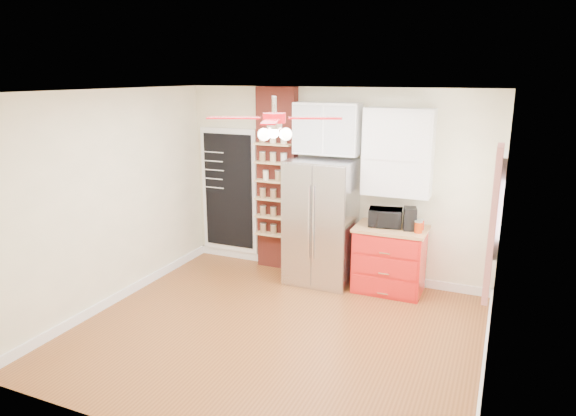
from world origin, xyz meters
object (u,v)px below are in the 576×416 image
at_px(coffee_maker, 410,219).
at_px(fridge, 321,222).
at_px(toaster_oven, 385,218).
at_px(canister_left, 418,227).
at_px(red_cabinet, 389,259).
at_px(ceiling_fan, 274,119).
at_px(pantry_jar_oats, 266,175).

bearing_deg(coffee_maker, fridge, 167.04).
relative_size(fridge, toaster_oven, 4.05).
bearing_deg(coffee_maker, canister_left, -52.21).
relative_size(coffee_maker, canister_left, 2.07).
relative_size(red_cabinet, canister_left, 6.57).
bearing_deg(canister_left, ceiling_fan, -129.37).
relative_size(toaster_oven, canister_left, 3.02).
xyz_separation_m(red_cabinet, toaster_oven, (-0.09, 0.02, 0.57)).
height_order(red_cabinet, canister_left, canister_left).
relative_size(ceiling_fan, canister_left, 9.79).
relative_size(red_cabinet, pantry_jar_oats, 6.88).
distance_m(ceiling_fan, canister_left, 2.50).
height_order(coffee_maker, pantry_jar_oats, pantry_jar_oats).
bearing_deg(pantry_jar_oats, red_cabinet, -2.33).
distance_m(fridge, toaster_oven, 0.90).
height_order(ceiling_fan, toaster_oven, ceiling_fan).
bearing_deg(fridge, coffee_maker, 2.00).
distance_m(toaster_oven, canister_left, 0.48).
height_order(coffee_maker, canister_left, coffee_maker).
bearing_deg(pantry_jar_oats, canister_left, -4.69).
bearing_deg(ceiling_fan, toaster_oven, 63.93).
distance_m(red_cabinet, ceiling_fan, 2.75).
bearing_deg(toaster_oven, canister_left, -24.27).
bearing_deg(ceiling_fan, canister_left, 50.63).
xyz_separation_m(toaster_oven, coffee_maker, (0.33, -0.03, 0.03)).
relative_size(red_cabinet, coffee_maker, 3.17).
height_order(fridge, canister_left, fridge).
xyz_separation_m(red_cabinet, pantry_jar_oats, (-1.88, 0.08, 0.99)).
relative_size(fridge, ceiling_fan, 1.25).
bearing_deg(fridge, ceiling_fan, -88.24).
xyz_separation_m(ceiling_fan, canister_left, (1.29, 1.57, -1.45)).
xyz_separation_m(red_cabinet, canister_left, (0.37, -0.11, 0.52)).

